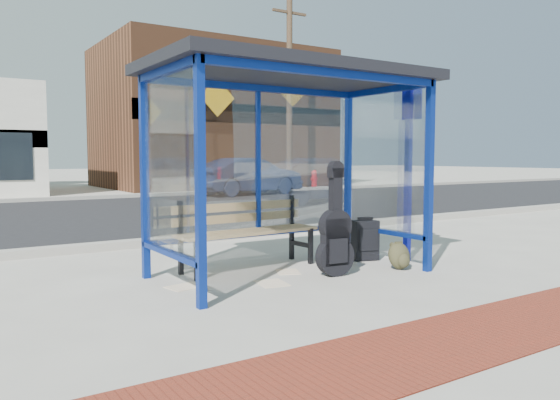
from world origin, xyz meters
TOP-DOWN VIEW (x-y plane):
  - ground at (0.00, 0.00)m, footprint 120.00×120.00m
  - brick_paver_strip at (0.00, -2.60)m, footprint 60.00×1.00m
  - curb_near at (0.00, 2.90)m, footprint 60.00×0.25m
  - street_asphalt at (0.00, 8.00)m, footprint 60.00×10.00m
  - curb_far at (0.00, 13.10)m, footprint 60.00×0.25m
  - far_sidewalk at (0.00, 15.00)m, footprint 60.00×4.00m
  - bus_shelter at (0.00, 0.07)m, footprint 3.30×1.80m
  - storefront_brown at (8.00, 18.49)m, footprint 10.00×7.08m
  - tree_right at (12.50, 22.00)m, footprint 3.60×3.60m
  - utility_pole_east at (9.00, 13.40)m, footprint 1.60×0.24m
  - bench at (-0.26, 0.61)m, footprint 1.88×0.56m
  - guitar_bag at (0.39, -0.34)m, footprint 0.47×0.18m
  - suitcase at (1.35, 0.21)m, footprint 0.38×0.30m
  - backpack at (1.30, -0.49)m, footprint 0.32×0.30m
  - sign_post at (1.81, -0.12)m, footprint 0.11×0.32m
  - newspaper_a at (-1.30, 0.10)m, footprint 0.41×0.35m
  - newspaper_b at (0.05, 0.13)m, footprint 0.38×0.41m
  - newspaper_c at (-0.43, -0.27)m, footprint 0.36×0.43m
  - parked_car at (6.36, 12.13)m, footprint 4.25×1.94m
  - fire_hydrant at (10.34, 13.48)m, footprint 0.37×0.24m

SIDE VIEW (x-z plane):
  - ground at x=0.00m, z-range 0.00..0.00m
  - street_asphalt at x=0.00m, z-range 0.00..0.00m
  - newspaper_b at x=0.05m, z-range 0.00..0.01m
  - newspaper_a at x=-1.30m, z-range 0.00..0.01m
  - newspaper_c at x=-0.43m, z-range 0.00..0.01m
  - far_sidewalk at x=0.00m, z-range 0.00..0.01m
  - brick_paver_strip at x=0.00m, z-range 0.00..0.01m
  - curb_near at x=0.00m, z-range 0.00..0.12m
  - curb_far at x=0.00m, z-range 0.00..0.12m
  - backpack at x=1.30m, z-range -0.01..0.33m
  - suitcase at x=1.35m, z-range -0.02..0.56m
  - fire_hydrant at x=10.34m, z-range 0.03..0.86m
  - guitar_bag at x=0.39m, z-range -0.17..1.09m
  - bench at x=-0.26m, z-range 0.06..0.94m
  - parked_car at x=6.36m, z-range 0.00..1.35m
  - sign_post at x=1.81m, z-range 0.16..2.71m
  - bus_shelter at x=0.00m, z-range 0.86..3.28m
  - storefront_brown at x=8.00m, z-range 0.00..6.40m
  - utility_pole_east at x=9.00m, z-range 0.11..8.11m
  - tree_right at x=12.50m, z-range 1.94..8.97m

